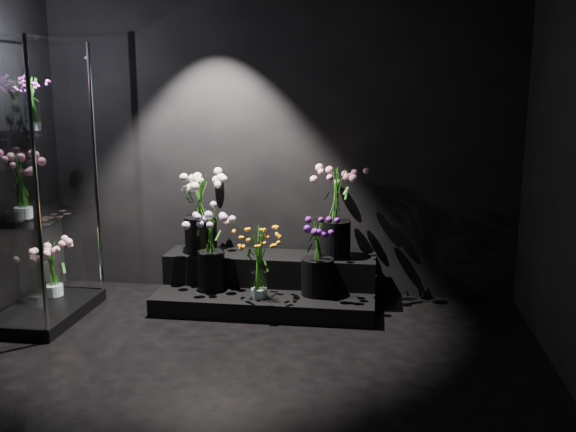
# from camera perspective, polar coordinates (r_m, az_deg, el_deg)

# --- Properties ---
(floor) EXTENTS (4.00, 4.00, 0.00)m
(floor) POSITION_cam_1_polar(r_m,az_deg,el_deg) (3.89, -5.56, -15.71)
(floor) COLOR black
(floor) RESTS_ON ground
(wall_back) EXTENTS (4.00, 0.00, 4.00)m
(wall_back) POSITION_cam_1_polar(r_m,az_deg,el_deg) (5.44, -0.87, 7.58)
(wall_back) COLOR black
(wall_back) RESTS_ON floor
(wall_front) EXTENTS (4.00, 0.00, 4.00)m
(wall_front) POSITION_cam_1_polar(r_m,az_deg,el_deg) (1.64, -23.14, -2.94)
(wall_front) COLOR black
(wall_front) RESTS_ON floor
(display_riser) EXTENTS (1.75, 0.78, 0.39)m
(display_riser) POSITION_cam_1_polar(r_m,az_deg,el_deg) (5.34, -1.75, -6.08)
(display_riser) COLOR black
(display_riser) RESTS_ON floor
(display_case) EXTENTS (0.57, 0.96, 2.11)m
(display_case) POSITION_cam_1_polar(r_m,az_deg,el_deg) (5.15, -21.54, 2.66)
(display_case) COLOR black
(display_case) RESTS_ON floor
(bouquet_orange_bells) EXTENTS (0.28, 0.28, 0.56)m
(bouquet_orange_bells) POSITION_cam_1_polar(r_m,az_deg,el_deg) (4.98, -2.62, -4.17)
(bouquet_orange_bells) COLOR white
(bouquet_orange_bells) RESTS_ON display_riser
(bouquet_lilac) EXTENTS (0.38, 0.38, 0.67)m
(bouquet_lilac) POSITION_cam_1_polar(r_m,az_deg,el_deg) (5.17, -6.91, -2.31)
(bouquet_lilac) COLOR black
(bouquet_lilac) RESTS_ON display_riser
(bouquet_purple) EXTENTS (0.37, 0.37, 0.64)m
(bouquet_purple) POSITION_cam_1_polar(r_m,az_deg,el_deg) (5.04, 2.65, -3.28)
(bouquet_purple) COLOR black
(bouquet_purple) RESTS_ON display_riser
(bouquet_cream_roses) EXTENTS (0.48, 0.48, 0.67)m
(bouquet_cream_roses) POSITION_cam_1_polar(r_m,az_deg,el_deg) (5.39, -7.81, 0.74)
(bouquet_cream_roses) COLOR black
(bouquet_cream_roses) RESTS_ON display_riser
(bouquet_pink_roses) EXTENTS (0.41, 0.41, 0.74)m
(bouquet_pink_roses) POSITION_cam_1_polar(r_m,az_deg,el_deg) (5.21, 4.26, 0.82)
(bouquet_pink_roses) COLOR black
(bouquet_pink_roses) RESTS_ON display_riser
(bouquet_case_pink) EXTENTS (0.30, 0.30, 0.48)m
(bouquet_case_pink) POSITION_cam_1_polar(r_m,az_deg,el_deg) (5.04, -22.64, 2.60)
(bouquet_case_pink) COLOR white
(bouquet_case_pink) RESTS_ON display_case
(bouquet_case_magenta) EXTENTS (0.26, 0.26, 0.39)m
(bouquet_case_magenta) POSITION_cam_1_polar(r_m,az_deg,el_deg) (5.24, -21.80, 9.27)
(bouquet_case_magenta) COLOR white
(bouquet_case_magenta) RESTS_ON display_case
(bouquet_case_base_pink) EXTENTS (0.40, 0.40, 0.45)m
(bouquet_case_base_pink) POSITION_cam_1_polar(r_m,az_deg,el_deg) (5.52, -20.23, -4.30)
(bouquet_case_base_pink) COLOR white
(bouquet_case_base_pink) RESTS_ON display_case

